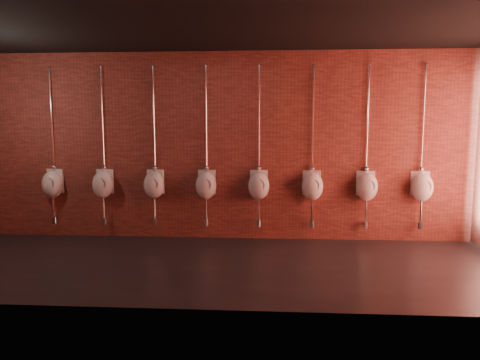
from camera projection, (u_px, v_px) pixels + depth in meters
The scene contains 10 objects.
ground at pixel (211, 265), 6.04m from camera, with size 8.50×8.50×0.00m, color black.
room_shell at pixel (209, 121), 5.79m from camera, with size 8.54×3.04×3.22m.
urinal_0 at pixel (53, 183), 7.47m from camera, with size 0.40×0.36×2.71m.
urinal_1 at pixel (103, 184), 7.41m from camera, with size 0.40×0.36×2.71m.
urinal_2 at pixel (154, 184), 7.36m from camera, with size 0.40×0.36×2.71m.
urinal_3 at pixel (206, 185), 7.30m from camera, with size 0.40×0.36×2.71m.
urinal_4 at pixel (259, 185), 7.24m from camera, with size 0.40×0.36×2.71m.
urinal_5 at pixel (312, 185), 7.19m from camera, with size 0.40×0.36×2.71m.
urinal_6 at pixel (367, 186), 7.13m from camera, with size 0.40×0.36×2.71m.
urinal_7 at pixel (422, 186), 7.08m from camera, with size 0.40×0.36×2.71m.
Camera 1 is at (0.78, -5.81, 1.92)m, focal length 32.00 mm.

